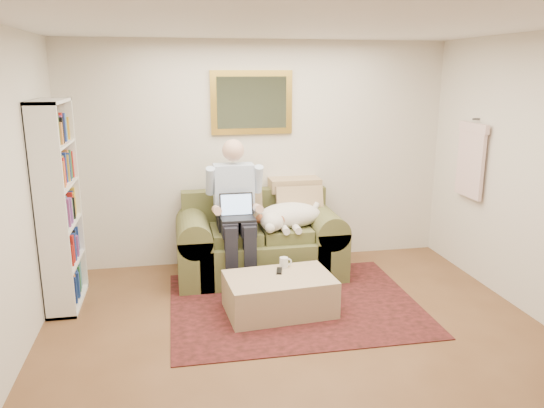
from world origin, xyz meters
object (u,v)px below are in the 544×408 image
object	(u,v)px
ottoman	(279,294)
coffee_mug	(284,262)
laptop	(237,212)
sleeping_dog	(290,215)
sofa	(259,247)
seated_man	(236,214)
bookshelf	(59,206)

from	to	relation	value
ottoman	coffee_mug	distance (m)	0.34
ottoman	laptop	bearing A→B (deg)	110.87
sleeping_dog	ottoman	xyz separation A→B (m)	(-0.31, -0.92, -0.52)
ottoman	coffee_mug	size ratio (longest dim) A/B	10.00
sleeping_dog	coffee_mug	size ratio (longest dim) A/B	7.55
sleeping_dog	ottoman	distance (m)	1.10
sofa	seated_man	size ratio (longest dim) A/B	1.19
sofa	ottoman	distance (m)	1.02
sofa	laptop	distance (m)	0.61
coffee_mug	sleeping_dog	bearing A→B (deg)	72.64
sofa	coffee_mug	world-z (taller)	sofa
laptop	coffee_mug	world-z (taller)	laptop
laptop	sleeping_dog	bearing A→B (deg)	13.64
laptop	seated_man	bearing A→B (deg)	90.00
laptop	sleeping_dog	xyz separation A→B (m)	(0.60, 0.15, -0.11)
sofa	seated_man	bearing A→B (deg)	-148.55
ottoman	coffee_mug	xyz separation A→B (m)	(0.09, 0.23, 0.23)
ottoman	bookshelf	size ratio (longest dim) A/B	0.50
laptop	bookshelf	bearing A→B (deg)	-174.60
sofa	bookshelf	distance (m)	2.16
laptop	bookshelf	xyz separation A→B (m)	(-1.74, -0.16, 0.19)
seated_man	laptop	xyz separation A→B (m)	(0.00, -0.07, 0.04)
sofa	laptop	size ratio (longest dim) A/B	5.15
seated_man	ottoman	size ratio (longest dim) A/B	1.54
laptop	coffee_mug	size ratio (longest dim) A/B	3.56
seated_man	sleeping_dog	xyz separation A→B (m)	(0.60, 0.08, -0.07)
sofa	coffee_mug	size ratio (longest dim) A/B	18.33
coffee_mug	bookshelf	size ratio (longest dim) A/B	0.05
laptop	coffee_mug	xyz separation A→B (m)	(0.39, -0.54, -0.39)
seated_man	ottoman	distance (m)	1.07
laptop	ottoman	xyz separation A→B (m)	(0.30, -0.77, -0.63)
laptop	sleeping_dog	world-z (taller)	laptop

